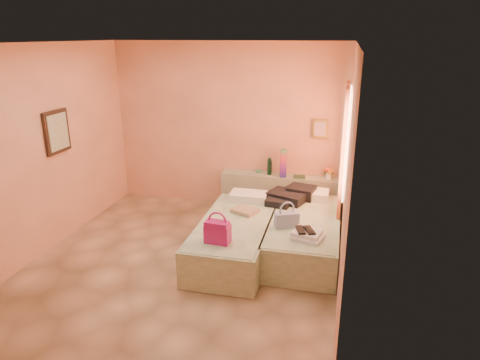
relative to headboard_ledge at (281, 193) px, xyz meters
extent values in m
plane|color=tan|center=(-0.98, -2.10, -0.33)|extent=(4.50, 4.50, 0.00)
cube|color=#F8AC84|center=(-0.98, 0.15, 1.07)|extent=(4.00, 0.02, 2.80)
cube|color=#F8AC84|center=(-2.98, -2.10, 1.07)|extent=(0.02, 4.50, 2.80)
cube|color=#F8AC84|center=(1.02, -2.10, 1.07)|extent=(0.02, 4.50, 2.80)
cube|color=white|center=(-0.98, -2.10, 2.47)|extent=(4.00, 4.50, 0.02)
cube|color=beige|center=(1.00, -0.85, 1.18)|extent=(0.02, 1.10, 1.40)
cube|color=#D05A31|center=(0.96, -1.00, 0.82)|extent=(0.05, 0.55, 2.20)
cube|color=#D05A31|center=(0.96, -0.40, 0.82)|extent=(0.05, 0.45, 2.20)
cube|color=black|center=(-2.95, -1.70, 1.28)|extent=(0.04, 0.50, 0.60)
cube|color=gold|center=(0.57, 0.12, 1.12)|extent=(0.25, 0.04, 0.30)
cube|color=#AEBA98|center=(0.00, 0.00, 0.00)|extent=(2.05, 0.30, 0.65)
cube|color=beige|center=(-0.38, -1.67, -0.08)|extent=(0.93, 2.01, 0.50)
cube|color=beige|center=(0.52, -1.35, -0.08)|extent=(0.93, 2.01, 0.50)
cylinder|color=#163D26|center=(-0.21, -0.01, 0.46)|extent=(0.09, 0.09, 0.28)
cube|color=#B41670|center=(0.02, -0.08, 0.56)|extent=(0.13, 0.13, 0.47)
cylinder|color=#529675|center=(-0.41, 0.09, 0.34)|extent=(0.15, 0.15, 0.03)
cube|color=#26472B|center=(0.30, -0.05, 0.34)|extent=(0.20, 0.16, 0.03)
cube|color=white|center=(0.77, -0.01, 0.44)|extent=(0.19, 0.19, 0.23)
cube|color=#B41670|center=(-0.43, -2.31, 0.32)|extent=(0.31, 0.19, 0.28)
cube|color=tan|center=(-0.32, -1.35, 0.20)|extent=(0.41, 0.37, 0.06)
cube|color=black|center=(0.24, -0.76, 0.26)|extent=(0.73, 0.73, 0.18)
cube|color=#3F5C98|center=(0.32, -1.68, 0.28)|extent=(0.34, 0.25, 0.20)
cube|color=white|center=(0.63, -1.97, 0.23)|extent=(0.42, 0.39, 0.10)
cube|color=black|center=(0.58, -1.96, 0.29)|extent=(0.24, 0.28, 0.02)
camera|label=1|loc=(0.96, -6.78, 2.57)|focal=32.00mm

